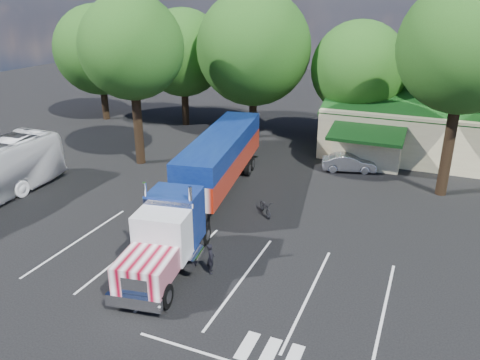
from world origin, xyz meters
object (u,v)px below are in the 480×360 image
at_px(bicycle, 265,207).
at_px(silver_sedan, 349,163).
at_px(woman, 211,258).
at_px(semi_truck, 210,172).

distance_m(bicycle, silver_sedan, 10.03).
height_order(woman, silver_sedan, woman).
bearing_deg(woman, silver_sedan, -38.08).
bearing_deg(silver_sedan, semi_truck, 130.29).
xyz_separation_m(semi_truck, bicycle, (3.47, 0.39, -1.91)).
height_order(woman, bicycle, woman).
height_order(semi_truck, bicycle, semi_truck).
bearing_deg(bicycle, semi_truck, 147.78).
height_order(bicycle, silver_sedan, silver_sedan).
relative_size(semi_truck, woman, 13.19).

